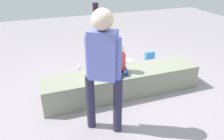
% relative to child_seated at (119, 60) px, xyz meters
% --- Properties ---
extents(ground_plane, '(12.00, 12.00, 0.00)m').
position_rel_child_seated_xyz_m(ground_plane, '(0.06, 0.01, -0.62)').
color(ground_plane, gray).
extents(concrete_ledge, '(2.64, 0.56, 0.41)m').
position_rel_child_seated_xyz_m(concrete_ledge, '(0.06, 0.01, -0.42)').
color(concrete_ledge, gray).
rests_on(concrete_ledge, ground_plane).
extents(child_seated, '(0.29, 0.34, 0.48)m').
position_rel_child_seated_xyz_m(child_seated, '(0.00, 0.00, 0.00)').
color(child_seated, navy).
rests_on(child_seated, concrete_ledge).
extents(adult_standing, '(0.42, 0.34, 1.61)m').
position_rel_child_seated_xyz_m(adult_standing, '(-0.50, -0.75, 0.35)').
color(adult_standing, '#282540').
rests_on(adult_standing, ground_plane).
extents(cake_plate, '(0.22, 0.22, 0.07)m').
position_rel_child_seated_xyz_m(cake_plate, '(-0.34, 0.04, -0.19)').
color(cake_plate, white).
rests_on(cake_plate, concrete_ledge).
extents(gift_bag, '(0.21, 0.10, 0.35)m').
position_rel_child_seated_xyz_m(gift_bag, '(1.04, 0.86, -0.46)').
color(gift_bag, '#4C99E0').
rests_on(gift_bag, ground_plane).
extents(railing_post, '(0.36, 0.36, 1.34)m').
position_rel_child_seated_xyz_m(railing_post, '(-0.06, 1.11, -0.10)').
color(railing_post, black).
rests_on(railing_post, ground_plane).
extents(water_bottle_near_gift, '(0.07, 0.07, 0.20)m').
position_rel_child_seated_xyz_m(water_bottle_near_gift, '(-0.48, 0.93, -0.53)').
color(water_bottle_near_gift, silver).
rests_on(water_bottle_near_gift, ground_plane).
extents(cake_box_white, '(0.34, 0.31, 0.14)m').
position_rel_child_seated_xyz_m(cake_box_white, '(0.52, 0.96, -0.55)').
color(cake_box_white, white).
rests_on(cake_box_white, ground_plane).
extents(handbag_black_leather, '(0.30, 0.15, 0.31)m').
position_rel_child_seated_xyz_m(handbag_black_leather, '(0.47, 1.33, -0.52)').
color(handbag_black_leather, black).
rests_on(handbag_black_leather, ground_plane).
extents(handbag_brown_canvas, '(0.31, 0.14, 0.30)m').
position_rel_child_seated_xyz_m(handbag_brown_canvas, '(0.37, 0.52, -0.52)').
color(handbag_brown_canvas, brown).
rests_on(handbag_brown_canvas, ground_plane).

